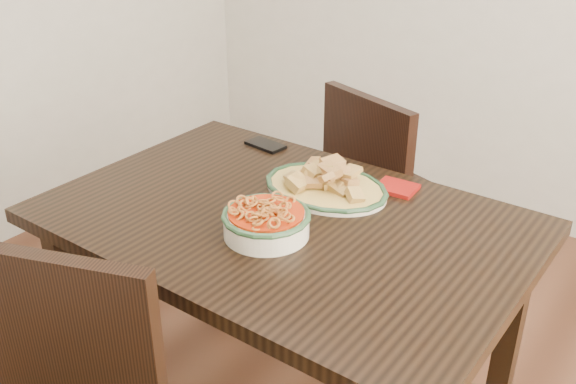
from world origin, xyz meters
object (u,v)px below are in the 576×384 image
Objects in this scene: fish_plate at (326,177)px; smartphone at (265,145)px; chair_far at (385,193)px; noodle_bowl at (266,220)px; dining_table at (284,245)px.

fish_plate is 0.38m from smartphone.
chair_far is 0.61m from fish_plate.
noodle_bowl reaches higher than smartphone.
noodle_bowl is at bearing 114.93° from chair_far.
fish_plate is (0.08, -0.53, 0.30)m from chair_far.
fish_plate reaches higher than dining_table.
noodle_bowl is at bearing -87.30° from fish_plate.
dining_table is at bearing -40.18° from smartphone.
smartphone is at bearing 155.25° from fish_plate.
chair_far reaches higher than dining_table.
chair_far reaches higher than fish_plate.
dining_table is 0.73m from chair_far.
fish_plate is 1.62× the size of noodle_bowl.
smartphone is at bearing 133.87° from dining_table.
chair_far is 0.52m from smartphone.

